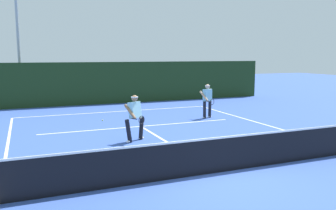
# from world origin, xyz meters

# --- Properties ---
(ground_plane) EXTENTS (80.00, 80.00, 0.00)m
(ground_plane) POSITION_xyz_m (0.00, 0.00, 0.00)
(ground_plane) COLOR #3857AD
(court_line_baseline_far) EXTENTS (10.48, 0.10, 0.01)m
(court_line_baseline_far) POSITION_xyz_m (0.00, 10.88, 0.00)
(court_line_baseline_far) COLOR white
(court_line_baseline_far) RESTS_ON ground_plane
(court_line_service) EXTENTS (8.55, 0.10, 0.01)m
(court_line_service) POSITION_xyz_m (0.00, 6.53, 0.00)
(court_line_service) COLOR white
(court_line_service) RESTS_ON ground_plane
(court_line_centre) EXTENTS (0.10, 6.40, 0.01)m
(court_line_centre) POSITION_xyz_m (0.00, 3.20, 0.00)
(court_line_centre) COLOR white
(court_line_centre) RESTS_ON ground_plane
(tennis_net) EXTENTS (11.49, 0.09, 1.10)m
(tennis_net) POSITION_xyz_m (0.00, 0.00, 0.50)
(tennis_net) COLOR #1E4723
(tennis_net) RESTS_ON ground_plane
(player_near) EXTENTS (0.89, 1.03, 1.67)m
(player_near) POSITION_xyz_m (-0.99, 4.12, 0.92)
(player_near) COLOR black
(player_near) RESTS_ON ground_plane
(player_far) EXTENTS (0.69, 0.92, 1.67)m
(player_far) POSITION_xyz_m (3.67, 7.25, 0.92)
(player_far) COLOR black
(player_far) RESTS_ON ground_plane
(tennis_ball) EXTENTS (0.07, 0.07, 0.07)m
(tennis_ball) POSITION_xyz_m (-1.27, 8.46, 0.03)
(tennis_ball) COLOR #D1E033
(tennis_ball) RESTS_ON ground_plane
(back_fence_windscreen) EXTENTS (22.93, 0.12, 2.65)m
(back_fence_windscreen) POSITION_xyz_m (0.00, 14.13, 1.32)
(back_fence_windscreen) COLOR #1B3216
(back_fence_windscreen) RESTS_ON ground_plane
(light_pole) EXTENTS (0.55, 0.44, 7.39)m
(light_pole) POSITION_xyz_m (-4.79, 15.76, 4.54)
(light_pole) COLOR #9EA39E
(light_pole) RESTS_ON ground_plane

